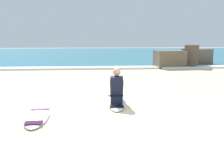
% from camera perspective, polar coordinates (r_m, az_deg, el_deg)
% --- Properties ---
extents(ground_plane, '(80.00, 80.00, 0.00)m').
position_cam_1_polar(ground_plane, '(6.90, 0.96, -6.69)').
color(ground_plane, beige).
extents(sea, '(80.00, 28.00, 0.10)m').
position_cam_1_polar(sea, '(28.97, -3.35, 5.15)').
color(sea, teal).
rests_on(sea, ground).
extents(breaking_foam, '(80.00, 0.90, 0.11)m').
position_cam_1_polar(breaking_foam, '(15.32, -2.17, 2.03)').
color(breaking_foam, white).
rests_on(breaking_foam, ground).
extents(surfboard_main, '(0.67, 2.10, 0.08)m').
position_cam_1_polar(surfboard_main, '(7.40, 0.95, -5.35)').
color(surfboard_main, silver).
rests_on(surfboard_main, ground).
extents(surfer_seated, '(0.41, 0.73, 0.95)m').
position_cam_1_polar(surfer_seated, '(7.07, 1.03, -2.67)').
color(surfer_seated, black).
rests_on(surfer_seated, surfboard_main).
extents(surfboard_spare_near, '(0.62, 1.77, 0.08)m').
position_cam_1_polar(surfboard_spare_near, '(6.26, -16.01, -8.30)').
color(surfboard_spare_near, white).
rests_on(surfboard_spare_near, ground).
extents(rock_outcrop_distant, '(4.30, 3.65, 1.37)m').
position_cam_1_polar(rock_outcrop_distant, '(17.51, 15.63, 4.03)').
color(rock_outcrop_distant, brown).
rests_on(rock_outcrop_distant, ground).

